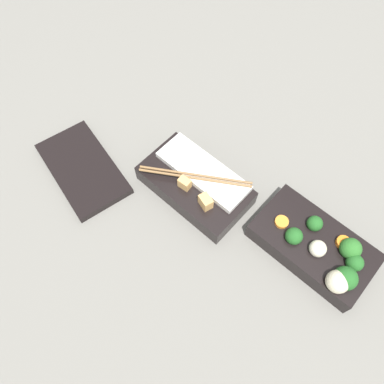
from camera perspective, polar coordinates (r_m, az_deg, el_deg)
ground_plane at (r=0.74m, az=8.75°, el=-4.18°), size 3.00×3.00×0.00m
bento_tray_vegetable at (r=0.72m, az=18.54°, el=-8.09°), size 0.22×0.12×0.07m
bento_tray_rice at (r=0.74m, az=0.66°, el=1.30°), size 0.22×0.13×0.07m
bento_lid at (r=0.81m, az=-16.30°, el=3.46°), size 0.23×0.16×0.02m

